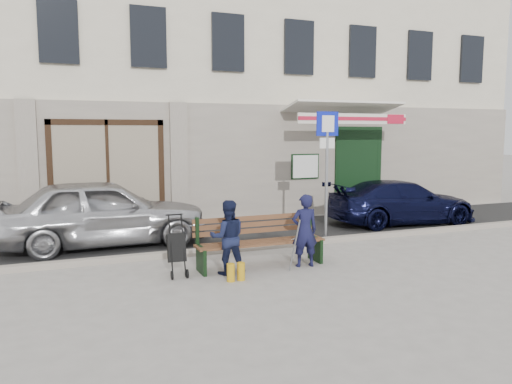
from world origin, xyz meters
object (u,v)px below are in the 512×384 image
car_navy (401,202)px  man (305,231)px  parking_sign (327,154)px  stroller (177,249)px  bench (258,242)px  car_silver (103,212)px  woman (228,237)px

car_navy → man: size_ratio=3.02×
parking_sign → stroller: 4.38m
stroller → bench: bearing=3.1°
man → car_silver: bearing=-35.6°
man → stroller: (-2.30, 0.26, -0.20)m
car_navy → stroller: size_ratio=3.84×
bench → car_navy: bearing=26.5°
woman → parking_sign: bearing=-138.2°
parking_sign → bench: 3.16m
car_navy → stroller: bearing=115.8°
car_silver → parking_sign: bearing=-104.2°
parking_sign → bench: parking_sign is taller
parking_sign → car_navy: bearing=19.8°
parking_sign → man: parking_sign is taller
car_silver → car_navy: 7.62m
car_silver → bench: (2.48, -2.72, -0.28)m
car_navy → bench: (-5.14, -2.56, -0.13)m
bench → woman: size_ratio=1.86×
man → car_navy: bearing=-139.9°
parking_sign → bench: bearing=-144.7°
parking_sign → stroller: (-3.80, -1.60, -1.50)m
car_navy → woman: woman is taller
man → woman: 1.45m
car_silver → man: car_silver is taller
bench → man: man is taller
bench → man: (0.80, -0.28, 0.21)m
car_navy → woman: (-5.79, -2.78, 0.06)m
car_silver → man: bearing=-133.3°
car_silver → bench: size_ratio=1.82×
parking_sign → bench: (-2.29, -1.58, -1.50)m
car_navy → man: bearing=127.8°
car_navy → woman: 6.43m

